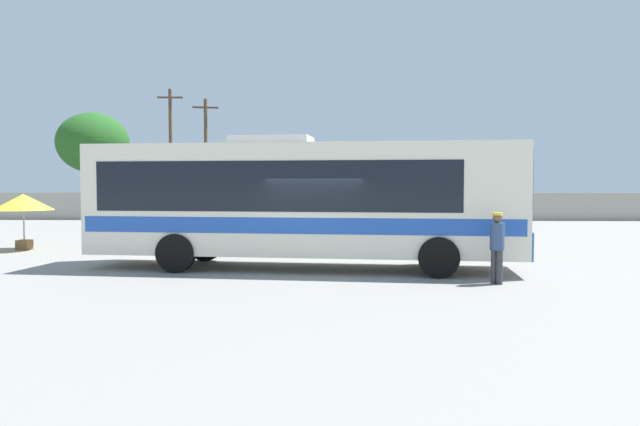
{
  "coord_description": "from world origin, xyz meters",
  "views": [
    {
      "loc": [
        0.64,
        -15.99,
        2.35
      ],
      "look_at": [
        0.02,
        4.04,
        1.39
      ],
      "focal_mm": 33.37,
      "sensor_mm": 36.0,
      "label": 1
    }
  ],
  "objects_px": {
    "parked_car_third_red": "(376,211)",
    "utility_pole_near": "(206,156)",
    "roadside_tree_left": "(93,143)",
    "roadside_tree_midleft": "(224,162)",
    "attendant_by_bus_door": "(497,243)",
    "coach_bus_cream_blue": "(298,198)",
    "utility_pole_far": "(171,151)",
    "parked_car_second_red": "(283,210)",
    "roadside_tree_midright": "(336,164)",
    "parked_car_leftmost_grey": "(182,211)",
    "vendor_umbrella_secondary_yellow": "(23,203)"
  },
  "relations": [
    {
      "from": "parked_car_third_red",
      "to": "utility_pole_near",
      "type": "xyz_separation_m",
      "value": [
        -11.58,
        7.08,
        3.59
      ]
    },
    {
      "from": "roadside_tree_left",
      "to": "roadside_tree_midleft",
      "type": "xyz_separation_m",
      "value": [
        9.9,
        0.61,
        -1.43
      ]
    },
    {
      "from": "attendant_by_bus_door",
      "to": "coach_bus_cream_blue",
      "type": "bearing_deg",
      "value": 152.78
    },
    {
      "from": "parked_car_third_red",
      "to": "utility_pole_far",
      "type": "relative_size",
      "value": 0.48
    },
    {
      "from": "parked_car_second_red",
      "to": "roadside_tree_midright",
      "type": "height_order",
      "value": "roadside_tree_midright"
    },
    {
      "from": "utility_pole_far",
      "to": "parked_car_third_red",
      "type": "bearing_deg",
      "value": -27.65
    },
    {
      "from": "parked_car_leftmost_grey",
      "to": "parked_car_second_red",
      "type": "bearing_deg",
      "value": 1.8
    },
    {
      "from": "parked_car_third_red",
      "to": "attendant_by_bus_door",
      "type": "bearing_deg",
      "value": -85.8
    },
    {
      "from": "parked_car_leftmost_grey",
      "to": "parked_car_third_red",
      "type": "xyz_separation_m",
      "value": [
        11.57,
        -0.54,
        0.0
      ]
    },
    {
      "from": "vendor_umbrella_secondary_yellow",
      "to": "roadside_tree_midleft",
      "type": "relative_size",
      "value": 0.37
    },
    {
      "from": "parked_car_leftmost_grey",
      "to": "roadside_tree_left",
      "type": "xyz_separation_m",
      "value": [
        -9.39,
        9.68,
        4.75
      ]
    },
    {
      "from": "vendor_umbrella_secondary_yellow",
      "to": "parked_car_second_red",
      "type": "relative_size",
      "value": 0.51
    },
    {
      "from": "coach_bus_cream_blue",
      "to": "utility_pole_far",
      "type": "distance_m",
      "value": 27.96
    },
    {
      "from": "attendant_by_bus_door",
      "to": "parked_car_leftmost_grey",
      "type": "bearing_deg",
      "value": 121.66
    },
    {
      "from": "vendor_umbrella_secondary_yellow",
      "to": "roadside_tree_left",
      "type": "height_order",
      "value": "roadside_tree_left"
    },
    {
      "from": "vendor_umbrella_secondary_yellow",
      "to": "parked_car_third_red",
      "type": "bearing_deg",
      "value": 45.64
    },
    {
      "from": "utility_pole_far",
      "to": "roadside_tree_left",
      "type": "bearing_deg",
      "value": 157.59
    },
    {
      "from": "parked_car_second_red",
      "to": "roadside_tree_midleft",
      "type": "relative_size",
      "value": 0.72
    },
    {
      "from": "parked_car_second_red",
      "to": "roadside_tree_left",
      "type": "bearing_deg",
      "value": 148.43
    },
    {
      "from": "parked_car_leftmost_grey",
      "to": "roadside_tree_midleft",
      "type": "bearing_deg",
      "value": 87.18
    },
    {
      "from": "parked_car_leftmost_grey",
      "to": "parked_car_second_red",
      "type": "height_order",
      "value": "parked_car_second_red"
    },
    {
      "from": "roadside_tree_left",
      "to": "parked_car_leftmost_grey",
      "type": "bearing_deg",
      "value": -45.88
    },
    {
      "from": "attendant_by_bus_door",
      "to": "parked_car_third_red",
      "type": "height_order",
      "value": "attendant_by_bus_door"
    },
    {
      "from": "parked_car_leftmost_grey",
      "to": "coach_bus_cream_blue",
      "type": "bearing_deg",
      "value": -66.26
    },
    {
      "from": "coach_bus_cream_blue",
      "to": "roadside_tree_left",
      "type": "bearing_deg",
      "value": 121.81
    },
    {
      "from": "roadside_tree_left",
      "to": "roadside_tree_midleft",
      "type": "height_order",
      "value": "roadside_tree_left"
    },
    {
      "from": "parked_car_leftmost_grey",
      "to": "roadside_tree_left",
      "type": "relative_size",
      "value": 0.52
    },
    {
      "from": "utility_pole_far",
      "to": "roadside_tree_left",
      "type": "distance_m",
      "value": 7.36
    },
    {
      "from": "utility_pole_near",
      "to": "roadside_tree_midleft",
      "type": "height_order",
      "value": "utility_pole_near"
    },
    {
      "from": "parked_car_leftmost_grey",
      "to": "vendor_umbrella_secondary_yellow",
      "type": "bearing_deg",
      "value": -97.68
    },
    {
      "from": "roadside_tree_midleft",
      "to": "roadside_tree_midright",
      "type": "xyz_separation_m",
      "value": [
        8.64,
        -1.13,
        -0.24
      ]
    },
    {
      "from": "coach_bus_cream_blue",
      "to": "roadside_tree_midright",
      "type": "bearing_deg",
      "value": 88.13
    },
    {
      "from": "utility_pole_near",
      "to": "roadside_tree_left",
      "type": "height_order",
      "value": "utility_pole_near"
    },
    {
      "from": "utility_pole_far",
      "to": "roadside_tree_midleft",
      "type": "xyz_separation_m",
      "value": [
        3.13,
        3.4,
        -0.66
      ]
    },
    {
      "from": "roadside_tree_left",
      "to": "attendant_by_bus_door",
      "type": "bearing_deg",
      "value": -53.97
    },
    {
      "from": "attendant_by_bus_door",
      "to": "parked_car_second_red",
      "type": "xyz_separation_m",
      "value": [
        -7.03,
        21.41,
        -0.16
      ]
    },
    {
      "from": "vendor_umbrella_secondary_yellow",
      "to": "parked_car_second_red",
      "type": "bearing_deg",
      "value": 61.2
    },
    {
      "from": "parked_car_second_red",
      "to": "roadside_tree_left",
      "type": "distance_m",
      "value": 18.74
    },
    {
      "from": "vendor_umbrella_secondary_yellow",
      "to": "roadside_tree_left",
      "type": "distance_m",
      "value": 25.46
    },
    {
      "from": "coach_bus_cream_blue",
      "to": "roadside_tree_midright",
      "type": "height_order",
      "value": "roadside_tree_midright"
    },
    {
      "from": "roadside_tree_left",
      "to": "utility_pole_far",
      "type": "bearing_deg",
      "value": -22.41
    },
    {
      "from": "attendant_by_bus_door",
      "to": "parked_car_second_red",
      "type": "distance_m",
      "value": 22.53
    },
    {
      "from": "utility_pole_far",
      "to": "roadside_tree_left",
      "type": "height_order",
      "value": "utility_pole_far"
    },
    {
      "from": "parked_car_second_red",
      "to": "utility_pole_far",
      "type": "xyz_separation_m",
      "value": [
        -8.68,
        6.7,
        3.95
      ]
    },
    {
      "from": "utility_pole_far",
      "to": "roadside_tree_midleft",
      "type": "distance_m",
      "value": 4.66
    },
    {
      "from": "utility_pole_near",
      "to": "coach_bus_cream_blue",
      "type": "bearing_deg",
      "value": -71.92
    },
    {
      "from": "roadside_tree_midright",
      "to": "roadside_tree_left",
      "type": "bearing_deg",
      "value": 178.39
    },
    {
      "from": "coach_bus_cream_blue",
      "to": "utility_pole_far",
      "type": "xyz_separation_m",
      "value": [
        -10.85,
        25.61,
        2.79
      ]
    },
    {
      "from": "parked_car_leftmost_grey",
      "to": "parked_car_second_red",
      "type": "xyz_separation_m",
      "value": [
        6.06,
        0.19,
        0.03
      ]
    },
    {
      "from": "parked_car_leftmost_grey",
      "to": "roadside_tree_midright",
      "type": "bearing_deg",
      "value": 45.06
    }
  ]
}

